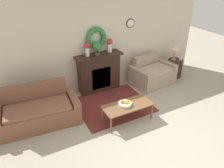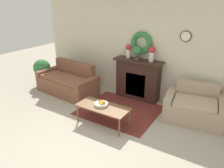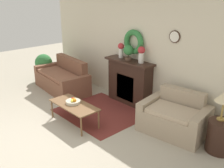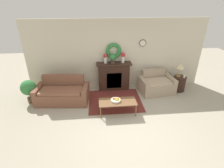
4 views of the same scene
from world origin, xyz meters
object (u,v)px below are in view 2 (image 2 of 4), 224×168
fireplace (138,79)px  potted_plant_on_mantel (137,51)px  fruit_bowl (101,104)px  loveseat_right (194,108)px  vase_on_mantel_right (152,53)px  potted_plant_floor_by_couch (42,69)px  coffee_table (103,108)px  couch_left (68,82)px  vase_on_mantel_left (128,50)px

fireplace → potted_plant_on_mantel: size_ratio=3.65×
fruit_bowl → loveseat_right: bearing=35.8°
vase_on_mantel_right → potted_plant_floor_by_couch: bearing=-168.1°
coffee_table → fruit_bowl: 0.10m
fruit_bowl → potted_plant_on_mantel: 1.83m
vase_on_mantel_right → potted_plant_floor_by_couch: size_ratio=0.47×
fruit_bowl → coffee_table: bearing=-23.8°
fruit_bowl → vase_on_mantel_right: (0.45, 1.63, 0.86)m
couch_left → potted_plant_on_mantel: 2.24m
coffee_table → vase_on_mantel_right: vase_on_mantel_right is taller
couch_left → fruit_bowl: size_ratio=5.98×
couch_left → vase_on_mantel_right: size_ratio=4.84×
couch_left → vase_on_mantel_right: vase_on_mantel_right is taller
fruit_bowl → vase_on_mantel_right: vase_on_mantel_right is taller
fireplace → potted_plant_floor_by_couch: (-3.02, -0.70, -0.02)m
coffee_table → potted_plant_floor_by_couch: potted_plant_floor_by_couch is taller
couch_left → potted_plant_on_mantel: size_ratio=5.14×
loveseat_right → fruit_bowl: 2.13m
vase_on_mantel_right → potted_plant_floor_by_couch: (-3.37, -0.71, -0.80)m
couch_left → vase_on_mantel_left: bearing=31.0°
loveseat_right → potted_plant_on_mantel: size_ratio=3.79×
vase_on_mantel_right → fruit_bowl: bearing=-105.3°
vase_on_mantel_left → vase_on_mantel_right: 0.66m
potted_plant_on_mantel → fireplace: bearing=18.6°
vase_on_mantel_left → potted_plant_floor_by_couch: (-2.71, -0.71, -0.79)m
potted_plant_floor_by_couch → loveseat_right: bearing=3.9°
loveseat_right → coffee_table: (-1.67, -1.27, 0.09)m
coffee_table → potted_plant_on_mantel: potted_plant_on_mantel is taller
vase_on_mantel_right → couch_left: bearing=-161.3°
vase_on_mantel_right → potted_plant_on_mantel: 0.39m
potted_plant_on_mantel → potted_plant_floor_by_couch: (-2.98, -0.69, -0.80)m
fireplace → coffee_table: size_ratio=1.14×
fruit_bowl → couch_left: bearing=154.0°
couch_left → loveseat_right: (3.52, 0.37, -0.01)m
fruit_bowl → potted_plant_floor_by_couch: bearing=162.5°
vase_on_mantel_right → coffee_table: bearing=-103.2°
loveseat_right → vase_on_mantel_right: size_ratio=3.57×
loveseat_right → fruit_bowl: size_ratio=4.40×
fireplace → vase_on_mantel_right: 0.85m
loveseat_right → potted_plant_on_mantel: 1.99m
fruit_bowl → fireplace: bearing=86.4°
vase_on_mantel_left → loveseat_right: bearing=-11.4°
potted_plant_on_mantel → vase_on_mantel_left: bearing=175.9°
coffee_table → potted_plant_on_mantel: bearing=89.9°
fruit_bowl → potted_plant_floor_by_couch: potted_plant_floor_by_couch is taller
fireplace → vase_on_mantel_right: vase_on_mantel_right is taller
coffee_table → potted_plant_floor_by_couch: bearing=162.3°
couch_left → coffee_table: 2.06m
fireplace → vase_on_mantel_left: size_ratio=3.60×
coffee_table → potted_plant_floor_by_couch: 3.13m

